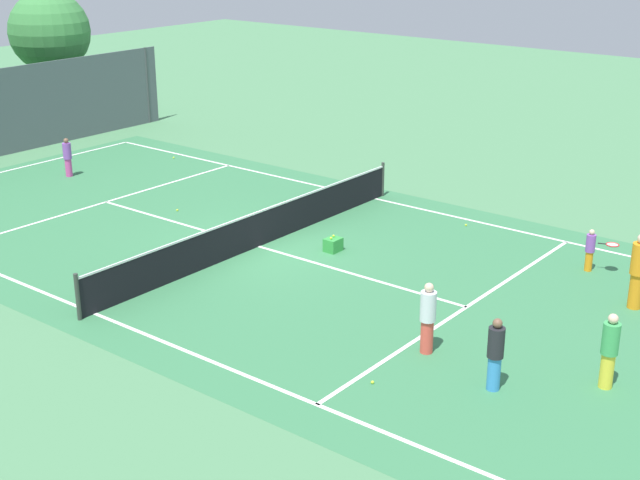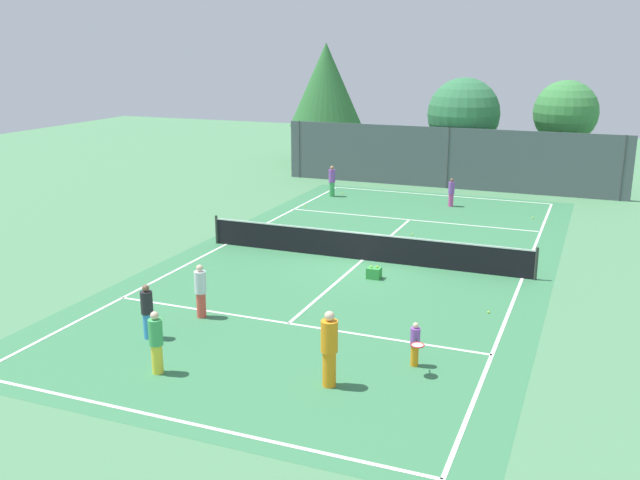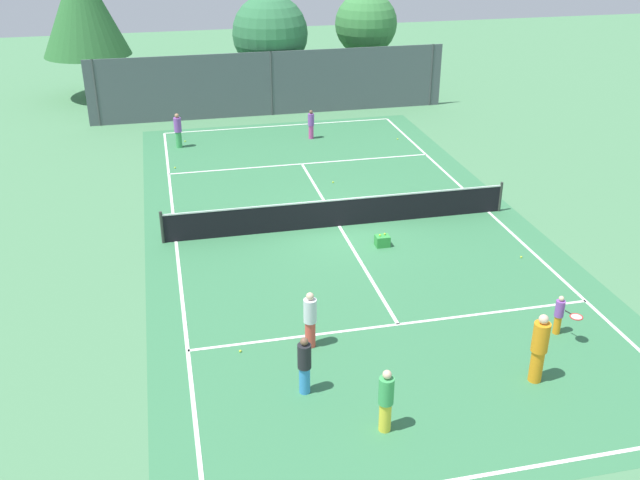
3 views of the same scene
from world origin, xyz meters
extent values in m
plane|color=#4C8456|center=(0.00, 0.00, 0.00)|extent=(80.00, 80.00, 0.00)
cube|color=#387A4C|center=(0.00, 0.00, 0.00)|extent=(13.00, 25.00, 0.00)
cube|color=white|center=(-5.50, 0.00, 0.01)|extent=(0.10, 24.00, 0.01)
cube|color=white|center=(5.50, 0.00, 0.01)|extent=(0.10, 24.00, 0.01)
cube|color=white|center=(0.00, -12.00, 0.01)|extent=(11.00, 0.10, 0.01)
cube|color=white|center=(0.00, 12.00, 0.01)|extent=(11.00, 0.10, 0.01)
cube|color=white|center=(0.00, -6.40, 0.01)|extent=(11.00, 0.10, 0.01)
cube|color=white|center=(0.00, 6.40, 0.01)|extent=(11.00, 0.10, 0.01)
cube|color=white|center=(0.00, 0.00, 0.01)|extent=(0.10, 12.80, 0.01)
cylinder|color=#333833|center=(-5.90, 0.00, 0.55)|extent=(0.10, 0.10, 1.10)
cylinder|color=#333833|center=(5.90, 0.00, 0.55)|extent=(0.10, 0.10, 1.10)
cube|color=black|center=(0.00, 0.00, 0.47)|extent=(11.80, 0.03, 0.95)
cube|color=white|center=(0.00, 0.00, 0.97)|extent=(11.80, 0.04, 0.05)
cube|color=#515B60|center=(0.00, 14.00, 1.60)|extent=(18.00, 0.06, 3.20)
cylinder|color=#3F4447|center=(-8.50, 14.00, 1.60)|extent=(0.12, 0.12, 3.20)
cylinder|color=#3F4447|center=(0.00, 14.00, 1.60)|extent=(0.12, 0.12, 3.20)
cylinder|color=#3F4447|center=(8.50, 14.00, 1.60)|extent=(0.12, 0.12, 3.20)
cylinder|color=brown|center=(5.53, 16.33, 1.36)|extent=(0.29, 0.29, 2.73)
sphere|color=#3D8442|center=(5.53, 16.33, 3.97)|extent=(3.30, 3.30, 3.30)
cylinder|color=brown|center=(-9.07, 19.58, 1.17)|extent=(0.48, 0.48, 2.34)
cone|color=#2D6B33|center=(-9.07, 19.58, 4.91)|extent=(4.62, 4.62, 5.14)
cylinder|color=brown|center=(0.32, 16.05, 1.13)|extent=(0.32, 0.32, 2.26)
sphere|color=#337547|center=(0.32, 16.05, 3.72)|extent=(3.90, 3.90, 3.90)
cylinder|color=#3FA559|center=(-4.91, 9.77, 0.36)|extent=(0.26, 0.26, 0.72)
cylinder|color=purple|center=(-4.91, 9.77, 1.04)|extent=(0.33, 0.33, 0.63)
sphere|color=#A37556|center=(-4.91, 9.77, 1.45)|extent=(0.20, 0.20, 0.20)
cylinder|color=yellow|center=(-1.59, -10.28, 0.36)|extent=(0.26, 0.26, 0.71)
cylinder|color=#3FA559|center=(-1.59, -10.28, 1.02)|extent=(0.33, 0.33, 0.62)
sphere|color=beige|center=(-1.59, -10.28, 1.43)|extent=(0.19, 0.19, 0.19)
cylinder|color=#E54C3F|center=(-2.47, -6.85, 0.36)|extent=(0.26, 0.26, 0.72)
cylinder|color=silver|center=(-2.47, -6.85, 1.03)|extent=(0.33, 0.33, 0.63)
sphere|color=beige|center=(-2.47, -6.85, 1.44)|extent=(0.19, 0.19, 0.19)
cylinder|color=#D14799|center=(1.11, 9.73, 0.31)|extent=(0.23, 0.23, 0.62)
cylinder|color=purple|center=(1.11, 9.73, 0.90)|extent=(0.29, 0.29, 0.54)
sphere|color=brown|center=(1.11, 9.73, 1.25)|extent=(0.17, 0.17, 0.17)
cylinder|color=orange|center=(3.87, -7.69, 0.26)|extent=(0.19, 0.19, 0.51)
cylinder|color=purple|center=(3.87, -7.69, 0.74)|extent=(0.24, 0.24, 0.45)
sphere|color=beige|center=(3.87, -7.69, 1.03)|extent=(0.14, 0.14, 0.14)
cylinder|color=black|center=(3.96, -7.94, 0.76)|extent=(0.10, 0.20, 0.03)
torus|color=red|center=(4.04, -8.17, 0.76)|extent=(0.42, 0.42, 0.03)
cylinder|color=silver|center=(4.04, -8.17, 0.76)|extent=(0.35, 0.35, 0.00)
cylinder|color=#388CD8|center=(-2.98, -8.65, 0.34)|extent=(0.25, 0.25, 0.68)
cylinder|color=#232328|center=(-2.98, -8.65, 0.98)|extent=(0.31, 0.31, 0.60)
sphere|color=brown|center=(-2.98, -8.65, 1.37)|extent=(0.19, 0.19, 0.19)
cylinder|color=orange|center=(2.35, -9.40, 0.42)|extent=(0.31, 0.31, 0.83)
cylinder|color=orange|center=(2.35, -9.40, 1.20)|extent=(0.38, 0.38, 0.73)
sphere|color=beige|center=(2.35, -9.40, 1.67)|extent=(0.23, 0.23, 0.23)
cube|color=green|center=(0.98, -1.79, 0.18)|extent=(0.45, 0.36, 0.36)
sphere|color=#CCE533|center=(0.89, -1.79, 0.39)|extent=(0.07, 0.07, 0.07)
sphere|color=#CCE533|center=(1.07, -1.74, 0.39)|extent=(0.07, 0.07, 0.07)
sphere|color=#CCE533|center=(4.97, -3.57, 0.03)|extent=(0.07, 0.07, 0.07)
sphere|color=#CCE533|center=(-4.23, -6.74, 0.03)|extent=(0.07, 0.07, 0.07)
sphere|color=#CCE533|center=(0.76, 3.99, 0.03)|extent=(0.07, 0.07, 0.07)
sphere|color=#CCE533|center=(0.82, 0.60, 0.03)|extent=(0.07, 0.07, 0.07)
sphere|color=#CCE533|center=(-5.22, 7.04, 0.03)|extent=(0.07, 0.07, 0.07)
sphere|color=#CCE533|center=(-4.62, 10.50, 0.03)|extent=(0.07, 0.07, 0.07)
sphere|color=#CCE533|center=(4.96, 8.68, 0.03)|extent=(0.07, 0.07, 0.07)
camera|label=1|loc=(-16.63, -15.26, 8.42)|focal=49.91mm
camera|label=2|loc=(7.56, -22.96, 7.42)|focal=39.95mm
camera|label=3|loc=(-5.60, -21.80, 10.34)|focal=40.67mm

